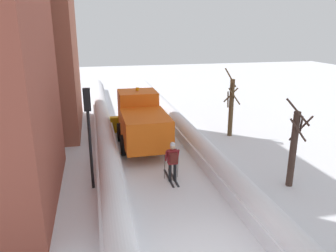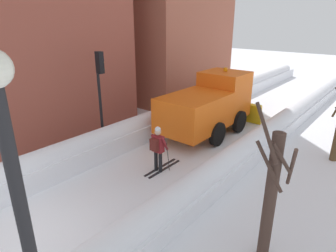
% 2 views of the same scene
% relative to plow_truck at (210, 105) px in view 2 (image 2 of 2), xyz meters
% --- Properties ---
extents(ground_plane, '(80.00, 80.00, 0.00)m').
position_rel_plow_truck_xyz_m(ground_plane, '(0.39, 0.22, -1.48)').
color(ground_plane, white).
extents(snowbank_left, '(1.10, 36.00, 1.22)m').
position_rel_plow_truck_xyz_m(snowbank_left, '(-2.04, 0.22, -0.91)').
color(snowbank_left, white).
rests_on(snowbank_left, ground).
extents(snowbank_right, '(1.10, 36.00, 1.02)m').
position_rel_plow_truck_xyz_m(snowbank_right, '(2.82, 0.22, -1.04)').
color(snowbank_right, white).
rests_on(snowbank_right, ground).
extents(plow_truck, '(3.20, 5.98, 3.12)m').
position_rel_plow_truck_xyz_m(plow_truck, '(0.00, 0.00, 0.00)').
color(plow_truck, orange).
rests_on(plow_truck, ground).
extents(skier, '(0.62, 1.80, 1.81)m').
position_rel_plow_truck_xyz_m(skier, '(0.64, -4.63, -0.48)').
color(skier, black).
rests_on(skier, ground).
extents(traffic_light_pole, '(0.28, 0.42, 4.20)m').
position_rel_plow_truck_xyz_m(traffic_light_pole, '(-2.76, -4.38, 1.48)').
color(traffic_light_pole, black).
rests_on(traffic_light_pole, ground).
extents(street_lamp, '(0.40, 0.40, 5.24)m').
position_rel_plow_truck_xyz_m(street_lamp, '(4.07, -10.90, 1.84)').
color(street_lamp, black).
rests_on(street_lamp, ground).
extents(bare_tree_near, '(1.09, 1.19, 3.84)m').
position_rel_plow_truck_xyz_m(bare_tree_near, '(5.40, -6.18, 0.28)').
color(bare_tree_near, '#3E2C25').
rests_on(bare_tree_near, ground).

